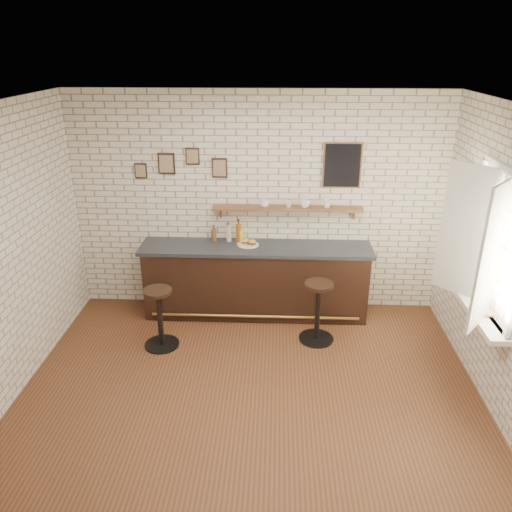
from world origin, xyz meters
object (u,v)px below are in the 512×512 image
at_px(shelf_cup_b, 288,204).
at_px(shelf_cup_c, 305,204).
at_px(bar_counter, 256,280).
at_px(ciabatta_sandwich, 249,242).
at_px(bitters_bottle_amber, 239,233).
at_px(condiment_bottle_yellow, 240,235).
at_px(shelf_cup_d, 327,204).
at_px(bitters_bottle_white, 229,234).
at_px(shelf_cup_a, 265,203).
at_px(book_lower, 478,311).
at_px(bar_stool_right, 318,310).
at_px(bar_stool_left, 160,316).
at_px(sandwich_plate, 248,245).
at_px(book_upper, 478,309).
at_px(bitters_bottle_brown, 214,235).

distance_m(shelf_cup_b, shelf_cup_c, 0.22).
relative_size(bar_counter, ciabatta_sandwich, 14.44).
relative_size(ciabatta_sandwich, bitters_bottle_amber, 0.68).
bearing_deg(condiment_bottle_yellow, shelf_cup_d, 1.56).
bearing_deg(bitters_bottle_white, bitters_bottle_amber, 0.00).
bearing_deg(shelf_cup_a, book_lower, -62.07).
bearing_deg(shelf_cup_a, condiment_bottle_yellow, 160.45).
bearing_deg(shelf_cup_c, shelf_cup_b, 97.92).
relative_size(ciabatta_sandwich, bar_stool_right, 0.27).
xyz_separation_m(bitters_bottle_amber, shelf_cup_b, (0.67, 0.03, 0.40)).
relative_size(bar_stool_left, shelf_cup_b, 8.88).
height_order(shelf_cup_a, shelf_cup_c, shelf_cup_c).
bearing_deg(shelf_cup_c, bitters_bottle_amber, 99.96).
xyz_separation_m(bitters_bottle_amber, shelf_cup_a, (0.35, 0.03, 0.41)).
distance_m(bar_stool_left, shelf_cup_d, 2.60).
bearing_deg(sandwich_plate, shelf_cup_c, 12.10).
distance_m(ciabatta_sandwich, book_upper, 2.93).
bearing_deg(shelf_cup_d, sandwich_plate, 165.76).
bearing_deg(shelf_cup_c, ciabatta_sandwich, 110.17).
bearing_deg(sandwich_plate, condiment_bottle_yellow, 131.56).
xyz_separation_m(bitters_bottle_amber, book_lower, (2.63, -1.69, -0.20)).
bearing_deg(shelf_cup_b, bitters_bottle_brown, 109.18).
bearing_deg(bitters_bottle_amber, bitters_bottle_white, -180.00).
bearing_deg(sandwich_plate, shelf_cup_b, 16.81).
xyz_separation_m(bar_counter, shelf_cup_c, (0.64, 0.20, 1.05)).
bearing_deg(book_upper, ciabatta_sandwich, 154.68).
bearing_deg(bitters_bottle_brown, bar_stool_left, -118.38).
height_order(bitters_bottle_white, shelf_cup_a, shelf_cup_a).
bearing_deg(condiment_bottle_yellow, sandwich_plate, -48.44).
bearing_deg(bitters_bottle_white, bar_counter, -24.28).
relative_size(shelf_cup_c, book_upper, 0.55).
xyz_separation_m(bitters_bottle_white, shelf_cup_b, (0.80, 0.03, 0.43)).
xyz_separation_m(bitters_bottle_white, shelf_cup_c, (1.02, 0.03, 0.44)).
distance_m(shelf_cup_b, book_lower, 2.68).
xyz_separation_m(bar_counter, condiment_bottle_yellow, (-0.22, 0.17, 0.59)).
distance_m(bitters_bottle_white, book_upper, 3.24).
bearing_deg(book_upper, bar_stool_right, 158.28).
xyz_separation_m(sandwich_plate, condiment_bottle_yellow, (-0.11, 0.13, 0.08)).
bearing_deg(bar_stool_right, book_lower, -28.71).
relative_size(sandwich_plate, bitters_bottle_brown, 1.22).
height_order(bitters_bottle_brown, book_lower, bitters_bottle_brown).
height_order(bar_stool_right, shelf_cup_a, shelf_cup_a).
height_order(bitters_bottle_brown, book_upper, bitters_bottle_brown).
bearing_deg(bar_counter, bitters_bottle_white, 155.72).
height_order(bitters_bottle_amber, shelf_cup_d, shelf_cup_d).
bearing_deg(bitters_bottle_brown, bitters_bottle_amber, 0.00).
bearing_deg(condiment_bottle_yellow, shelf_cup_b, 2.78).
xyz_separation_m(bitters_bottle_white, shelf_cup_d, (1.31, 0.03, 0.44)).
bearing_deg(shelf_cup_c, bitters_bottle_white, 99.69).
height_order(bitters_bottle_white, shelf_cup_d, shelf_cup_d).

